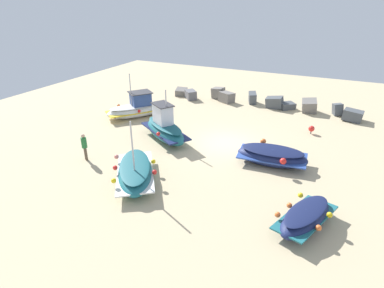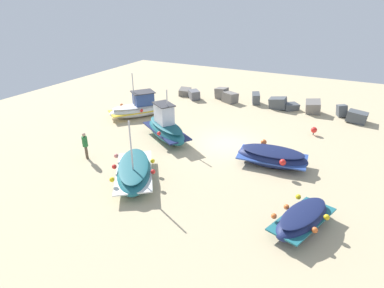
% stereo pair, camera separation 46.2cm
% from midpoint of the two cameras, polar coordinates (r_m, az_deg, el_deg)
% --- Properties ---
extents(ground_plane, '(45.64, 45.64, 0.00)m').
position_cam_midpoint_polar(ground_plane, '(21.38, 5.45, 0.16)').
color(ground_plane, '#C6B289').
extents(fishing_boat_0, '(4.68, 3.79, 3.60)m').
position_cam_midpoint_polar(fishing_boat_0, '(21.67, -5.57, 2.82)').
color(fishing_boat_0, '#1E6670').
rests_on(fishing_boat_0, ground_plane).
extents(fishing_boat_1, '(4.33, 4.88, 3.59)m').
position_cam_midpoint_polar(fishing_boat_1, '(26.33, -10.52, 6.34)').
color(fishing_boat_1, white).
rests_on(fishing_boat_1, ground_plane).
extents(fishing_boat_2, '(4.18, 2.22, 1.16)m').
position_cam_midpoint_polar(fishing_boat_2, '(18.97, 13.57, -2.09)').
color(fishing_boat_2, navy).
rests_on(fishing_boat_2, ground_plane).
extents(fishing_boat_3, '(4.13, 4.82, 3.64)m').
position_cam_midpoint_polar(fishing_boat_3, '(17.17, -11.01, -4.95)').
color(fishing_boat_3, '#1E6670').
rests_on(fishing_boat_3, ground_plane).
extents(fishing_boat_4, '(2.51, 3.72, 0.95)m').
position_cam_midpoint_polar(fishing_boat_4, '(14.51, 18.91, -12.39)').
color(fishing_boat_4, navy).
rests_on(fishing_boat_4, ground_plane).
extents(person_walking, '(0.32, 0.32, 1.68)m').
position_cam_midpoint_polar(person_walking, '(19.87, -19.50, -0.21)').
color(person_walking, brown).
rests_on(person_walking, ground_plane).
extents(breakwater_rocks, '(17.11, 2.73, 1.37)m').
position_cam_midpoint_polar(breakwater_rocks, '(29.14, 12.15, 7.53)').
color(breakwater_rocks, slate).
rests_on(breakwater_rocks, ground_plane).
extents(mooring_buoy_0, '(0.43, 0.43, 0.60)m').
position_cam_midpoint_polar(mooring_buoy_0, '(24.11, 20.27, 2.60)').
color(mooring_buoy_0, '#3F3F42').
rests_on(mooring_buoy_0, ground_plane).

